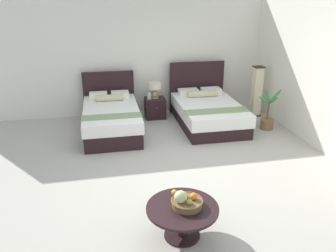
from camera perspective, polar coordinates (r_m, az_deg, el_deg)
ground_plane at (r=5.98m, az=2.30°, el=-7.20°), size 9.25×10.03×0.02m
wall_back at (r=8.52m, az=-2.81°, el=11.88°), size 9.25×0.12×2.90m
wall_side_right at (r=7.00m, az=24.94°, el=7.86°), size 0.12×5.63×2.90m
bed_near_window at (r=7.53m, az=-9.47°, el=1.38°), size 1.21×2.14×1.12m
bed_near_corner at (r=7.91m, az=6.60°, el=2.45°), size 1.39×2.13×1.27m
nightstand at (r=8.29m, az=-2.17°, el=3.04°), size 0.48×0.44×0.49m
table_lamp at (r=8.16m, az=-2.25°, el=6.38°), size 0.31×0.31×0.38m
vase at (r=8.13m, az=-3.16°, el=5.11°), size 0.10×0.10×0.18m
coffee_table at (r=4.30m, az=2.41°, el=-14.46°), size 0.89×0.89×0.43m
fruit_bowl at (r=4.22m, az=3.04°, el=-12.46°), size 0.39×0.39×0.23m
loose_apple at (r=4.43m, az=1.07°, el=-11.09°), size 0.08×0.08×0.08m
floor_lamp_corner at (r=8.60m, az=14.61°, el=5.60°), size 0.24×0.24×1.23m
potted_palm at (r=7.90m, az=16.30°, el=1.23°), size 0.52×0.58×0.93m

